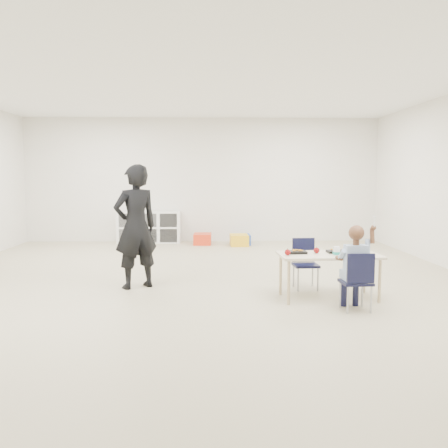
{
  "coord_description": "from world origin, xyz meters",
  "views": [
    {
      "loc": [
        0.18,
        -6.34,
        1.49
      ],
      "look_at": [
        0.36,
        -0.02,
        0.85
      ],
      "focal_mm": 38.0,
      "sensor_mm": 36.0,
      "label": 1
    }
  ],
  "objects_px": {
    "child": "(356,264)",
    "cubby_shelf": "(149,227)",
    "chair_near": "(356,281)",
    "table": "(328,276)",
    "adult": "(136,227)"
  },
  "relations": [
    {
      "from": "child",
      "to": "cubby_shelf",
      "type": "distance_m",
      "value": 6.27
    },
    {
      "from": "chair_near",
      "to": "child",
      "type": "height_order",
      "value": "child"
    },
    {
      "from": "table",
      "to": "adult",
      "type": "bearing_deg",
      "value": 162.35
    },
    {
      "from": "adult",
      "to": "child",
      "type": "bearing_deg",
      "value": 123.26
    },
    {
      "from": "chair_near",
      "to": "adult",
      "type": "xyz_separation_m",
      "value": [
        -2.6,
        1.15,
        0.49
      ]
    },
    {
      "from": "table",
      "to": "chair_near",
      "type": "bearing_deg",
      "value": -73.94
    },
    {
      "from": "table",
      "to": "child",
      "type": "xyz_separation_m",
      "value": [
        0.18,
        -0.51,
        0.24
      ]
    },
    {
      "from": "table",
      "to": "adult",
      "type": "distance_m",
      "value": 2.57
    },
    {
      "from": "chair_near",
      "to": "child",
      "type": "distance_m",
      "value": 0.19
    },
    {
      "from": "table",
      "to": "cubby_shelf",
      "type": "xyz_separation_m",
      "value": [
        -2.81,
        4.99,
        0.07
      ]
    },
    {
      "from": "child",
      "to": "cubby_shelf",
      "type": "height_order",
      "value": "child"
    },
    {
      "from": "adult",
      "to": "table",
      "type": "bearing_deg",
      "value": 132.38
    },
    {
      "from": "child",
      "to": "adult",
      "type": "distance_m",
      "value": 2.86
    },
    {
      "from": "chair_near",
      "to": "cubby_shelf",
      "type": "relative_size",
      "value": 0.47
    },
    {
      "from": "chair_near",
      "to": "cubby_shelf",
      "type": "xyz_separation_m",
      "value": [
        -2.99,
        5.5,
        0.02
      ]
    }
  ]
}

